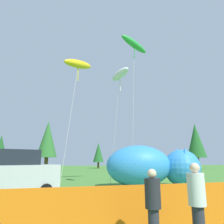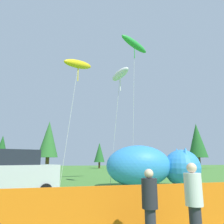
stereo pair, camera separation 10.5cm
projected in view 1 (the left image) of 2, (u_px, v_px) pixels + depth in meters
The scene contains 14 objects.
ground_plane at pixel (114, 202), 9.32m from camera, with size 120.00×120.00×0.00m, color #477F33.
parked_car at pixel (17, 173), 10.92m from camera, with size 4.14×3.06×2.27m.
folding_chair at pixel (188, 194), 8.10m from camera, with size 0.63×0.63×0.91m.
inflatable_cat at pixel (151, 167), 14.66m from camera, with size 6.50×3.19×2.73m.
safety_fence at pixel (135, 208), 5.61m from camera, with size 7.39×0.52×1.23m.
spectator_in_grey_shirt at pixel (153, 203), 4.70m from camera, with size 0.34×0.34×1.57m.
spectator_in_white_shirt at pixel (197, 200), 4.68m from camera, with size 0.37×0.37×1.70m.
kite_yellow_hero at pixel (78, 64), 15.90m from camera, with size 2.44×2.58×9.24m.
kite_white_ghost at pixel (120, 75), 16.30m from camera, with size 1.35×2.26×8.50m.
kite_green_fish at pixel (134, 45), 18.77m from camera, with size 2.91×2.11×12.11m.
horizon_tree_east at pixel (98, 152), 45.90m from camera, with size 2.23×2.23×5.31m.
horizon_tree_west at pixel (196, 141), 46.19m from camera, with size 3.91×3.91×9.34m.
horizon_tree_mid at pixel (0, 148), 40.85m from camera, with size 2.63×2.63×6.29m.
horizon_tree_northeast at pixel (48, 139), 43.09m from camera, with size 3.91×3.91×9.32m.
Camera 1 is at (-2.02, -9.72, 1.77)m, focal length 35.00 mm.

